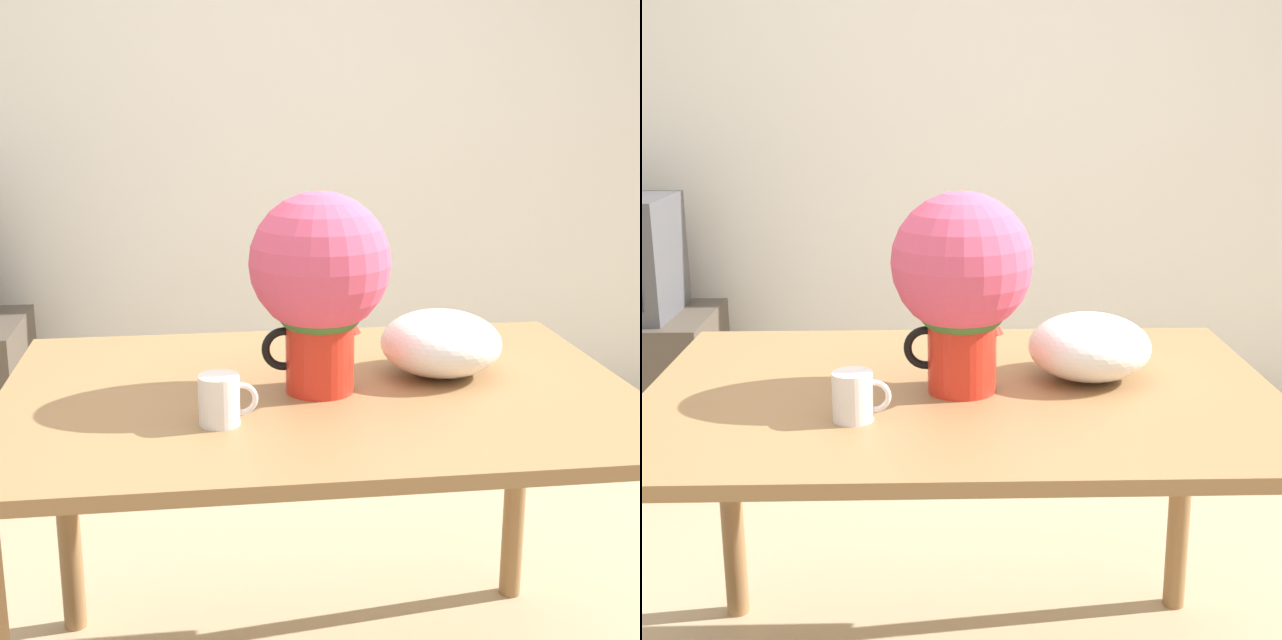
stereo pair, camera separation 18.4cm
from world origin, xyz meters
The scene contains 5 objects.
wall_back centered at (0.00, 2.03, 1.30)m, with size 8.00×0.05×2.60m.
table centered at (-0.01, 0.02, 0.69)m, with size 1.34×0.94×0.79m.
flower_vase centered at (-0.01, 0.00, 1.04)m, with size 0.29×0.29×0.42m.
coffee_mug centered at (-0.22, -0.17, 0.84)m, with size 0.11×0.08×0.10m.
white_bowl centered at (0.27, 0.08, 0.87)m, with size 0.27×0.27×0.14m.
Camera 2 is at (-0.06, -1.78, 1.41)m, focal length 50.00 mm.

